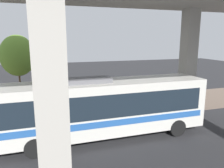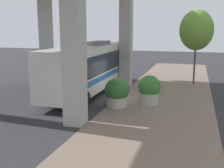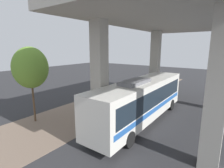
{
  "view_description": "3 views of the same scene",
  "coord_description": "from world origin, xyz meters",
  "px_view_note": "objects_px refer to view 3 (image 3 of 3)",
  "views": [
    {
      "loc": [
        13.69,
        -5.07,
        5.63
      ],
      "look_at": [
        -0.85,
        -0.39,
        2.47
      ],
      "focal_mm": 35.0,
      "sensor_mm": 36.0,
      "label": 1
    },
    {
      "loc": [
        -4.85,
        16.64,
        4.5
      ],
      "look_at": [
        0.46,
        -0.97,
        0.84
      ],
      "focal_mm": 45.0,
      "sensor_mm": 36.0,
      "label": 2
    },
    {
      "loc": [
        8.12,
        -13.98,
        5.86
      ],
      "look_at": [
        -1.15,
        -1.12,
        2.55
      ],
      "focal_mm": 28.0,
      "sensor_mm": 36.0,
      "label": 3
    }
  ],
  "objects_px": {
    "bus": "(141,98)",
    "planter_middle": "(131,97)",
    "planter_front": "(112,96)",
    "fire_hydrant": "(109,103)",
    "street_tree_near": "(30,68)"
  },
  "relations": [
    {
      "from": "bus",
      "to": "planter_middle",
      "type": "distance_m",
      "value": 4.43
    },
    {
      "from": "bus",
      "to": "planter_middle",
      "type": "xyz_separation_m",
      "value": [
        -2.79,
        3.26,
        -1.09
      ]
    },
    {
      "from": "planter_front",
      "to": "fire_hydrant",
      "type": "bearing_deg",
      "value": -65.68
    },
    {
      "from": "fire_hydrant",
      "to": "planter_middle",
      "type": "distance_m",
      "value": 2.68
    },
    {
      "from": "bus",
      "to": "fire_hydrant",
      "type": "distance_m",
      "value": 4.2
    },
    {
      "from": "planter_front",
      "to": "street_tree_near",
      "type": "distance_m",
      "value": 8.39
    },
    {
      "from": "street_tree_near",
      "to": "planter_middle",
      "type": "bearing_deg",
      "value": 63.11
    },
    {
      "from": "bus",
      "to": "street_tree_near",
      "type": "bearing_deg",
      "value": -144.37
    },
    {
      "from": "fire_hydrant",
      "to": "street_tree_near",
      "type": "height_order",
      "value": "street_tree_near"
    },
    {
      "from": "planter_middle",
      "to": "street_tree_near",
      "type": "bearing_deg",
      "value": -116.89
    },
    {
      "from": "planter_front",
      "to": "bus",
      "type": "bearing_deg",
      "value": -26.34
    },
    {
      "from": "planter_middle",
      "to": "street_tree_near",
      "type": "xyz_separation_m",
      "value": [
        -4.19,
        -8.26,
        3.52
      ]
    },
    {
      "from": "bus",
      "to": "planter_middle",
      "type": "relative_size",
      "value": 6.9
    },
    {
      "from": "planter_middle",
      "to": "fire_hydrant",
      "type": "bearing_deg",
      "value": -113.96
    },
    {
      "from": "fire_hydrant",
      "to": "bus",
      "type": "bearing_deg",
      "value": -11.96
    }
  ]
}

